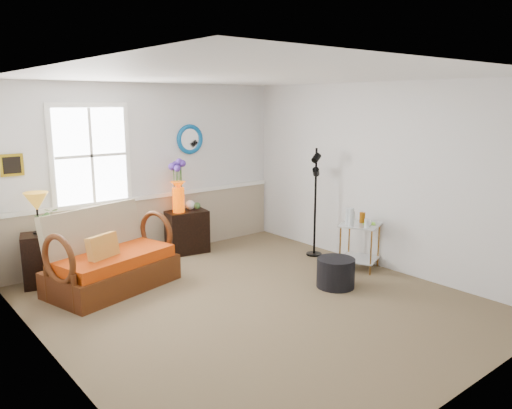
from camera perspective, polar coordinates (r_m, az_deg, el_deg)
floor at (r=6.00m, az=-0.10°, el=-11.20°), size 4.50×5.00×0.01m
ceiling at (r=5.53m, az=-0.11°, el=14.47°), size 4.50×5.00×0.01m
walls at (r=5.62m, az=-0.11°, el=1.11°), size 4.51×5.01×2.60m
wainscot at (r=7.84m, az=-11.69°, el=-2.46°), size 4.46×0.02×0.90m
chair_rail at (r=7.73m, az=-11.80°, el=0.91°), size 4.46×0.04×0.06m
window at (r=7.26m, az=-18.33°, el=5.32°), size 1.14×0.06×1.44m
picture at (r=6.98m, az=-26.15°, el=4.06°), size 0.28×0.03×0.28m
mirror at (r=7.97m, az=-7.60°, el=7.40°), size 0.47×0.07×0.47m
loveseat at (r=6.54m, az=-16.22°, el=-5.00°), size 1.72×1.24×1.01m
throw_pillow at (r=6.35m, az=-17.02°, el=-5.20°), size 0.43×0.26×0.42m
lamp_stand at (r=7.00m, az=-23.58°, el=-5.85°), size 0.48×0.48×0.68m
table_lamp at (r=6.82m, az=-23.71°, el=-0.97°), size 0.32×0.32×0.54m
potted_plant at (r=6.84m, az=-22.62°, el=-2.03°), size 0.41×0.43×0.27m
cabinet at (r=7.89m, az=-7.92°, el=-3.09°), size 0.68×0.50×0.67m
flower_vase at (r=7.68m, az=-8.90°, el=2.05°), size 0.25×0.25×0.79m
side_table at (r=7.22m, az=11.75°, el=-4.69°), size 0.68×0.68×0.65m
tabletop_items at (r=7.08m, az=11.67°, el=-1.22°), size 0.60×0.60×0.26m
floor_lamp at (r=7.62m, az=6.79°, el=0.22°), size 0.28×0.28×1.66m
ottoman at (r=6.51m, az=9.10°, el=-7.71°), size 0.63×0.63×0.37m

